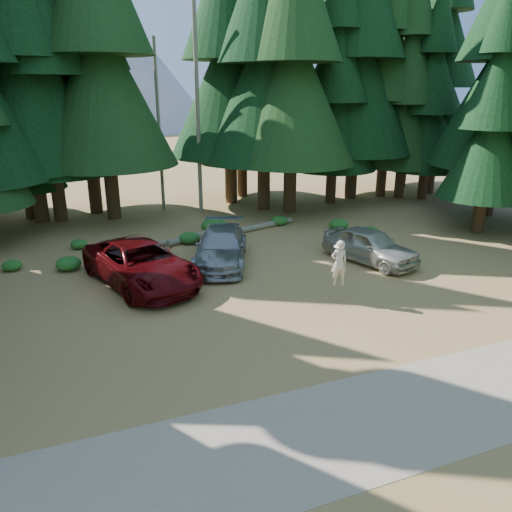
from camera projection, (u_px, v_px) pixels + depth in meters
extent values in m
plane|color=#A18144|center=(289.00, 305.00, 17.52)|extent=(160.00, 160.00, 0.00)
cube|color=tan|center=(405.00, 412.00, 11.79)|extent=(26.00, 3.50, 0.01)
cylinder|color=gray|center=(198.00, 110.00, 28.64)|extent=(0.24, 0.24, 12.00)
cylinder|color=gray|center=(159.00, 127.00, 29.60)|extent=(0.20, 0.20, 10.00)
cone|color=#919399|center=(87.00, 46.00, 87.94)|extent=(44.00, 44.00, 28.00)
cone|color=#919399|center=(43.00, 71.00, 95.29)|extent=(36.00, 36.00, 20.00)
imported|color=#55070A|center=(141.00, 264.00, 19.17)|extent=(4.38, 6.54, 1.67)
imported|color=#97999F|center=(221.00, 247.00, 21.44)|extent=(3.92, 5.64, 1.52)
imported|color=beige|center=(370.00, 246.00, 21.61)|extent=(3.09, 4.76, 1.51)
imported|color=beige|center=(339.00, 263.00, 17.45)|extent=(0.65, 0.48, 1.65)
cylinder|color=white|center=(339.00, 247.00, 17.30)|extent=(0.36, 0.36, 0.04)
cylinder|color=gray|center=(204.00, 234.00, 25.43)|extent=(4.28, 2.34, 0.33)
cylinder|color=gray|center=(184.00, 241.00, 24.47)|extent=(2.97, 0.39, 0.24)
cylinder|color=gray|center=(257.00, 227.00, 26.68)|extent=(4.73, 1.76, 0.31)
ellipsoid|color=#22621D|center=(68.00, 263.00, 20.83)|extent=(1.02, 1.02, 0.56)
ellipsoid|color=#22621D|center=(79.00, 244.00, 23.61)|extent=(0.79, 0.79, 0.43)
ellipsoid|color=#22621D|center=(214.00, 226.00, 26.11)|extent=(1.38, 1.38, 0.76)
ellipsoid|color=#22621D|center=(189.00, 238.00, 24.38)|extent=(1.01, 1.01, 0.56)
ellipsoid|color=#22621D|center=(279.00, 220.00, 27.61)|extent=(0.93, 0.93, 0.51)
ellipsoid|color=#22621D|center=(339.00, 224.00, 26.71)|extent=(1.04, 1.04, 0.57)
ellipsoid|color=#22621D|center=(12.00, 265.00, 20.81)|extent=(0.81, 0.81, 0.45)
ellipsoid|color=#22621D|center=(370.00, 231.00, 25.59)|extent=(0.91, 0.91, 0.50)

